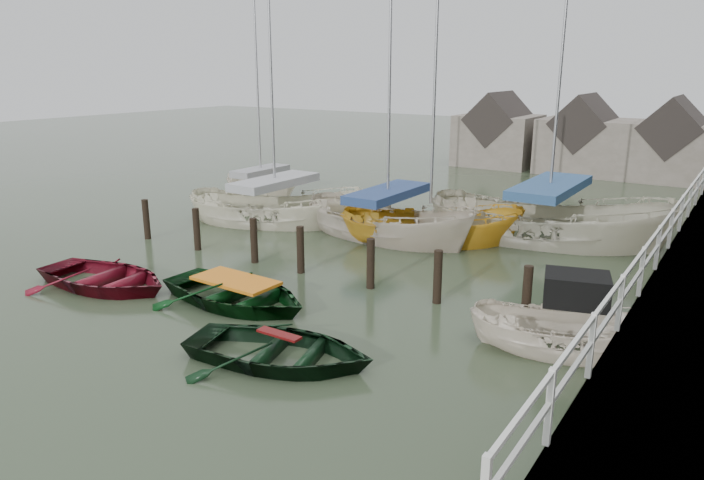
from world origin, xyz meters
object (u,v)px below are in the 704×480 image
Objects in this scene: sailboat_d at (546,239)px; sailboat_b at (387,236)px; rowboat_green at (237,304)px; rowboat_red at (106,287)px; sailboat_e at (262,197)px; sailboat_c at (429,241)px; sailboat_a at (276,222)px; rowboat_dkgreen at (280,362)px; motorboat at (568,348)px.

sailboat_b is at bearing 110.96° from sailboat_d.
rowboat_green is 0.38× the size of sailboat_b.
sailboat_e is (-4.43, 11.44, 0.07)m from rowboat_red.
sailboat_b is 1.11× the size of sailboat_c.
sailboat_c is (6.11, 0.94, -0.05)m from sailboat_a.
sailboat_a is at bearing 0.49° from rowboat_red.
sailboat_c is at bearing 116.06° from sailboat_d.
rowboat_dkgreen is 0.89× the size of motorboat.
motorboat is at bearing -120.25° from sailboat_b.
sailboat_d reaches higher than sailboat_b.
sailboat_a is at bearing 51.13° from motorboat.
sailboat_d reaches higher than sailboat_c.
rowboat_dkgreen is at bearing -155.93° from sailboat_b.
sailboat_a is at bearing 35.08° from rowboat_green.
sailboat_d is (4.75, 10.34, 0.06)m from rowboat_green.
sailboat_b is 1.11× the size of sailboat_e.
rowboat_dkgreen is 0.39× the size of sailboat_c.
sailboat_a is (-7.71, 9.03, 0.06)m from rowboat_dkgreen.
rowboat_red is 10.54m from sailboat_c.
sailboat_c reaches higher than rowboat_dkgreen.
sailboat_d is at bearing -92.38° from sailboat_a.
motorboat is 0.35× the size of sailboat_d.
sailboat_b reaches higher than sailboat_a.
sailboat_a is 0.82× the size of sailboat_d.
rowboat_green is 8.19m from sailboat_c.
sailboat_a reaches higher than rowboat_green.
rowboat_green is at bearing 145.76° from sailboat_c.
rowboat_dkgreen is 0.31× the size of sailboat_d.
rowboat_dkgreen is at bearing 163.71° from sailboat_d.
sailboat_d reaches higher than sailboat_a.
sailboat_a is at bearing 100.62° from sailboat_d.
sailboat_b is at bearing 2.80° from rowboat_dkgreen.
sailboat_a is 1.02× the size of sailboat_c.
sailboat_d reaches higher than sailboat_e.
sailboat_e reaches higher than rowboat_green.
rowboat_green is 0.97× the size of motorboat.
motorboat is at bearing -95.76° from sailboat_e.
sailboat_b reaches higher than rowboat_green.
motorboat is 0.43× the size of sailboat_a.
motorboat reaches higher than rowboat_red.
motorboat is 8.93m from sailboat_c.
sailboat_d is at bearing -42.45° from rowboat_red.
motorboat is at bearing -134.09° from sailboat_a.
sailboat_e reaches higher than rowboat_red.
sailboat_a is 0.92× the size of sailboat_b.
sailboat_d is at bearing -67.97° from sailboat_e.
sailboat_d is at bearing 3.77° from motorboat.
sailboat_a is 9.99m from sailboat_d.
sailboat_b is 0.89× the size of sailboat_d.
rowboat_dkgreen is 0.38× the size of sailboat_a.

